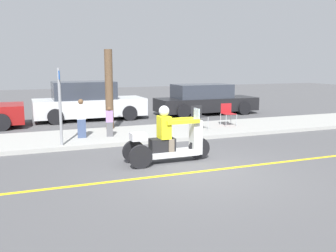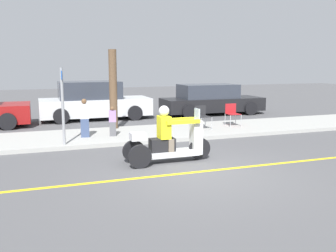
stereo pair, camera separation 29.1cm
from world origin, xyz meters
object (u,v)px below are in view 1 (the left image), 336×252
Objects in this scene: folding_chair_curbside at (198,115)px; tree_trunk at (109,90)px; spectator_end_of_line at (81,119)px; street_sign at (60,104)px; folding_chair_set_back at (227,112)px; parked_car_lot_center at (205,100)px; parked_car_lot_right at (88,102)px; motorcycle_trike at (168,142)px; spectator_near_curb at (110,122)px.

folding_chair_curbside is 0.29× the size of tree_trunk.
spectator_end_of_line is 1.32m from street_sign.
folding_chair_set_back is at bearing 10.15° from folding_chair_curbside.
parked_car_lot_center is at bearing 35.98° from street_sign.
parked_car_lot_right is (-3.19, 4.42, 0.15)m from folding_chair_curbside.
motorcycle_trike is at bearing -85.31° from parked_car_lot_right.
spectator_end_of_line is at bearing 171.41° from spectator_near_curb.
folding_chair_curbside is 5.04m from street_sign.
spectator_near_curb is 1.91m from street_sign.
folding_chair_set_back is (3.88, 3.78, 0.11)m from motorcycle_trike.
street_sign is (-2.32, 2.42, 0.80)m from motorcycle_trike.
parked_car_lot_center is (4.89, 7.66, 0.17)m from motorcycle_trike.
street_sign is (-6.21, -1.36, 0.69)m from folding_chair_set_back.
parked_car_lot_center is (6.50, 4.30, -0.02)m from spectator_end_of_line.
motorcycle_trike is at bearing -64.28° from spectator_end_of_line.
motorcycle_trike is 0.46× the size of parked_car_lot_center.
street_sign reaches higher than motorcycle_trike.
parked_car_lot_right is at bearing 125.80° from folding_chair_curbside.
parked_car_lot_center is 1.74× the size of tree_trunk.
street_sign is (-0.71, -0.93, 0.61)m from spectator_end_of_line.
tree_trunk is (1.19, 1.31, 0.81)m from spectator_end_of_line.
spectator_near_curb is at bearing -141.83° from parked_car_lot_center.
tree_trunk reaches higher than parked_car_lot_right.
motorcycle_trike is 7.99m from parked_car_lot_right.
spectator_near_curb is 1.75m from tree_trunk.
spectator_end_of_line is at bearing -177.47° from folding_chair_curbside.
street_sign is (-1.57, -0.80, 0.74)m from spectator_near_curb.
folding_chair_set_back is at bearing -42.67° from parked_car_lot_right.
folding_chair_curbside is at bearing 5.45° from spectator_near_curb.
street_sign is at bearing -130.23° from tree_trunk.
spectator_end_of_line reaches higher than folding_chair_curbside.
tree_trunk is at bearing 95.20° from motorcycle_trike.
tree_trunk reaches higher than street_sign.
street_sign reaches higher than parked_car_lot_center.
tree_trunk is at bearing -150.62° from parked_car_lot_center.
motorcycle_trike is 9.09m from parked_car_lot_center.
folding_chair_curbside is 0.37× the size of street_sign.
folding_chair_curbside is at bearing 54.36° from motorcycle_trike.
tree_trunk is (-2.96, 1.13, 0.90)m from folding_chair_curbside.
motorcycle_trike is 2.71× the size of folding_chair_curbside.
tree_trunk reaches higher than parked_car_lot_center.
folding_chair_curbside is 1.37m from folding_chair_set_back.
tree_trunk is (0.33, 1.44, 0.94)m from spectator_near_curb.
spectator_near_curb reaches higher than folding_chair_set_back.
motorcycle_trike reaches higher than spectator_near_curb.
street_sign is (-1.67, -5.54, 0.54)m from parked_car_lot_right.
spectator_end_of_line is 1.28× the size of spectator_near_curb.
folding_chair_curbside is at bearing -169.85° from folding_chair_set_back.
parked_car_lot_center reaches higher than folding_chair_set_back.
parked_car_lot_right is 3.39m from tree_trunk.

